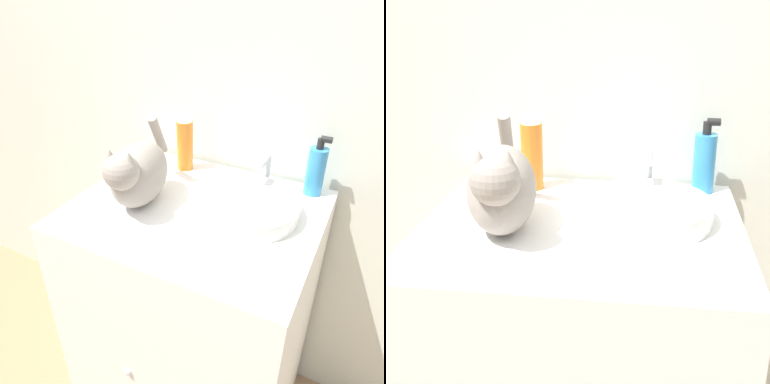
% 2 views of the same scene
% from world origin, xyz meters
% --- Properties ---
extents(wall_back, '(6.00, 0.05, 2.50)m').
position_xyz_m(wall_back, '(0.00, 0.61, 1.25)').
color(wall_back, silver).
rests_on(wall_back, ground_plane).
extents(vanity_cabinet, '(0.67, 0.58, 0.91)m').
position_xyz_m(vanity_cabinet, '(0.00, 0.28, 0.45)').
color(vanity_cabinet, white).
rests_on(vanity_cabinet, ground_plane).
extents(sink_basin, '(0.28, 0.28, 0.05)m').
position_xyz_m(sink_basin, '(0.13, 0.32, 0.93)').
color(sink_basin, silver).
rests_on(sink_basin, vanity_cabinet).
extents(faucet, '(0.14, 0.10, 0.12)m').
position_xyz_m(faucet, '(0.13, 0.47, 0.96)').
color(faucet, silver).
rests_on(faucet, vanity_cabinet).
extents(cat, '(0.17, 0.34, 0.22)m').
position_xyz_m(cat, '(-0.15, 0.23, 1.01)').
color(cat, gray).
rests_on(cat, vanity_cabinet).
extents(soap_bottle, '(0.06, 0.05, 0.18)m').
position_xyz_m(soap_bottle, '(0.27, 0.52, 0.99)').
color(soap_bottle, '#338CCC').
rests_on(soap_bottle, vanity_cabinet).
extents(spray_bottle, '(0.05, 0.05, 0.20)m').
position_xyz_m(spray_bottle, '(-0.15, 0.49, 1.01)').
color(spray_bottle, orange).
rests_on(spray_bottle, vanity_cabinet).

